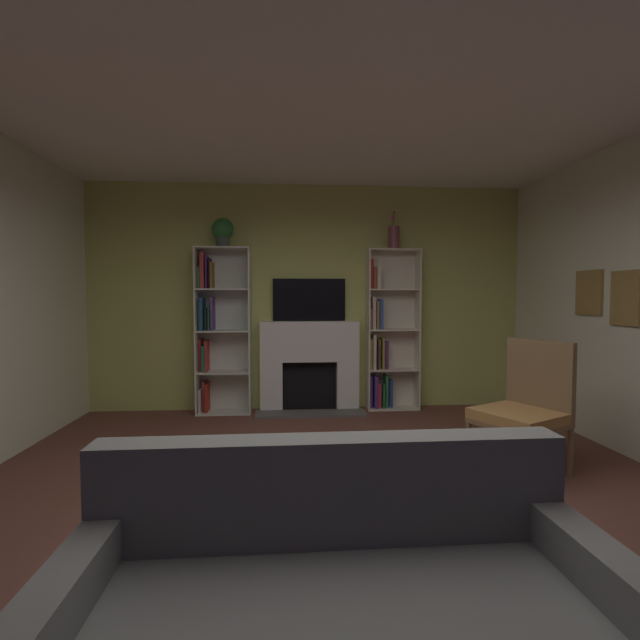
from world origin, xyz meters
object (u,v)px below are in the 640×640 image
(bookshelf_right, at_px, (386,336))
(armchair, at_px, (526,406))
(fireplace, at_px, (310,363))
(tv, at_px, (309,300))
(coffee_table, at_px, (321,499))
(couch, at_px, (342,638))
(bookshelf_left, at_px, (218,329))
(vase_with_flowers, at_px, (394,237))
(potted_plant, at_px, (223,231))

(bookshelf_right, bearing_deg, armchair, -72.51)
(fireplace, distance_m, tv, 0.81)
(coffee_table, bearing_deg, fireplace, 87.89)
(couch, bearing_deg, armchair, 49.65)
(couch, height_order, coffee_table, couch)
(bookshelf_left, height_order, vase_with_flowers, vase_with_flowers)
(potted_plant, relative_size, couch, 0.19)
(potted_plant, bearing_deg, coffee_table, -74.21)
(fireplace, xyz_separation_m, bookshelf_right, (0.97, 0.02, 0.34))
(couch, bearing_deg, potted_plant, 102.50)
(fireplace, relative_size, vase_with_flowers, 2.81)
(bookshelf_left, bearing_deg, armchair, -37.54)
(potted_plant, distance_m, armchair, 3.83)
(vase_with_flowers, distance_m, coffee_table, 3.95)
(bookshelf_left, bearing_deg, coffee_table, -73.14)
(potted_plant, xyz_separation_m, coffee_table, (0.93, -3.30, -1.88))
(bookshelf_right, bearing_deg, potted_plant, -178.43)
(vase_with_flowers, xyz_separation_m, couch, (-1.18, -4.21, -1.89))
(fireplace, distance_m, couch, 4.26)
(bookshelf_left, height_order, armchair, bookshelf_left)
(tv, bearing_deg, vase_with_flowers, -6.46)
(fireplace, distance_m, bookshelf_right, 1.03)
(fireplace, xyz_separation_m, couch, (-0.12, -4.25, -0.30))
(bookshelf_left, xyz_separation_m, coffee_table, (1.01, -3.34, -0.68))
(armchair, bearing_deg, couch, -130.35)
(bookshelf_left, relative_size, coffee_table, 2.34)
(potted_plant, bearing_deg, vase_with_flowers, 0.01)
(bookshelf_left, relative_size, vase_with_flowers, 4.26)
(potted_plant, relative_size, vase_with_flowers, 0.75)
(bookshelf_left, distance_m, potted_plant, 1.20)
(bookshelf_right, bearing_deg, vase_with_flowers, -34.20)
(vase_with_flowers, bearing_deg, fireplace, 177.88)
(bookshelf_left, xyz_separation_m, armchair, (2.79, -2.15, -0.50))
(couch, bearing_deg, bookshelf_left, 103.40)
(potted_plant, distance_m, couch, 4.73)
(tv, bearing_deg, bookshelf_right, -3.78)
(bookshelf_left, bearing_deg, vase_with_flowers, -0.86)
(potted_plant, height_order, vase_with_flowers, vase_with_flowers)
(bookshelf_right, relative_size, armchair, 1.90)
(bookshelf_right, relative_size, coffee_table, 2.34)
(fireplace, height_order, bookshelf_left, bookshelf_left)
(vase_with_flowers, relative_size, armchair, 0.45)
(fireplace, height_order, vase_with_flowers, vase_with_flowers)
(bookshelf_right, height_order, potted_plant, potted_plant)
(fireplace, distance_m, armchair, 2.72)
(tv, relative_size, bookshelf_right, 0.45)
(bookshelf_left, height_order, potted_plant, potted_plant)
(couch, xyz_separation_m, coffee_table, (0.00, 0.91, 0.07))
(fireplace, relative_size, couch, 0.71)
(tv, xyz_separation_m, coffee_table, (-0.12, -3.42, -1.04))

